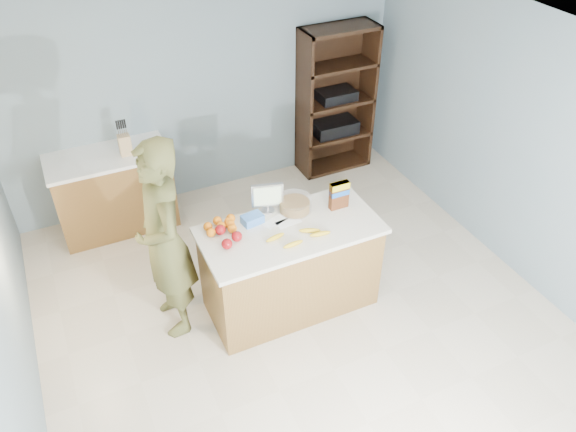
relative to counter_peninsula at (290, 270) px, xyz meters
name	(u,v)px	position (x,y,z in m)	size (l,w,h in m)	color
floor	(304,324)	(0.00, -0.30, -0.42)	(4.50, 5.00, 0.02)	beige
walls	(308,171)	(0.00, -0.30, 1.24)	(4.52, 5.02, 2.51)	gray
counter_peninsula	(290,270)	(0.00, 0.00, 0.00)	(1.56, 0.76, 0.90)	brown
back_cabinet	(114,191)	(-1.20, 1.90, 0.04)	(1.24, 0.62, 0.90)	brown
shelving_unit	(334,102)	(1.55, 2.05, 0.45)	(0.90, 0.40, 1.80)	black
person	(164,242)	(-1.03, 0.25, 0.52)	(0.68, 0.45, 1.86)	#4E4E26
knife_block	(125,144)	(-1.00, 1.82, 0.60)	(0.12, 0.10, 0.31)	tan
envelopes	(282,222)	(-0.03, 0.12, 0.49)	(0.34, 0.21, 0.00)	white
bananas	(300,236)	(0.01, -0.15, 0.51)	(0.55, 0.21, 0.04)	yellow
apples	(228,237)	(-0.54, 0.07, 0.53)	(0.20, 0.29, 0.09)	maroon
oranges	(222,225)	(-0.52, 0.25, 0.52)	(0.30, 0.23, 0.08)	orange
blue_carton	(252,219)	(-0.26, 0.21, 0.52)	(0.18, 0.12, 0.08)	blue
salad_bowl	(295,205)	(0.15, 0.22, 0.54)	(0.30, 0.30, 0.13)	#267219
tv	(267,196)	(-0.08, 0.31, 0.64)	(0.28, 0.12, 0.28)	silver
cereal_box	(339,193)	(0.52, 0.10, 0.64)	(0.18, 0.07, 0.26)	#592B14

